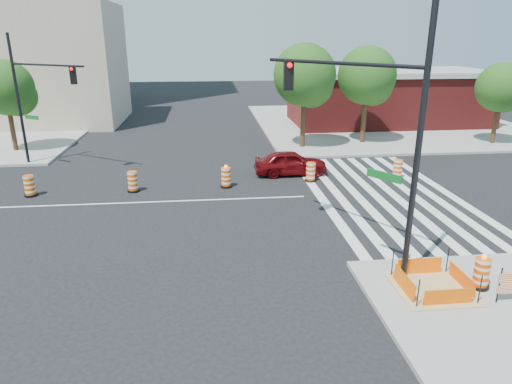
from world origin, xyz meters
The scene contains 20 objects.
ground centered at (0.00, 0.00, 0.00)m, with size 120.00×120.00×0.00m, color black.
sidewalk_ne centered at (18.00, 18.00, 0.07)m, with size 22.00×22.00×0.15m, color gray.
crosswalk_east centered at (10.95, 0.00, 0.01)m, with size 6.75×13.50×0.01m.
lane_centerline centered at (0.00, 0.00, 0.01)m, with size 14.00×0.12×0.01m, color silver.
excavation_pit centered at (9.00, -9.00, 0.22)m, with size 2.20×2.20×0.90m.
brick_storefront centered at (18.00, 18.00, 2.32)m, with size 16.50×8.50×4.60m.
beige_midrise centered at (-12.00, 22.00, 5.00)m, with size 14.00×10.00×10.00m, color tan.
red_coupe centered at (7.02, 3.72, 0.68)m, with size 1.60×3.98×1.36m, color #5B070A.
signal_pole_se centered at (7.47, -6.79, 5.02)m, with size 3.71×5.12×8.18m.
signal_pole_nw centered at (-6.94, 6.61, 4.52)m, with size 4.71×3.17×7.35m.
pit_drum centered at (10.46, -9.04, 0.60)m, with size 0.56×0.56×1.10m.
tree_north_b centered at (-10.13, 10.81, 4.00)m, with size 3.51×3.51×5.96m.
tree_north_c centered at (8.98, 9.80, 4.66)m, with size 4.08×4.08×6.94m.
tree_north_d centered at (13.52, 10.74, 4.52)m, with size 3.98×3.97×6.74m.
tree_north_e centered at (22.57, 9.43, 3.81)m, with size 3.37×3.34×5.68m.
median_drum_1 centered at (-6.06, 1.49, 0.48)m, with size 0.60×0.60×1.02m.
median_drum_2 centered at (-1.24, 1.64, 0.48)m, with size 0.60×0.60×1.02m.
median_drum_3 centered at (3.37, 1.84, 0.49)m, with size 0.60×0.60×1.18m.
median_drum_4 centered at (7.85, 2.35, 0.48)m, with size 0.60×0.60×1.02m.
median_drum_5 centered at (12.66, 2.43, 0.48)m, with size 0.60×0.60×1.02m.
Camera 1 is at (2.50, -20.28, 7.30)m, focal length 32.00 mm.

